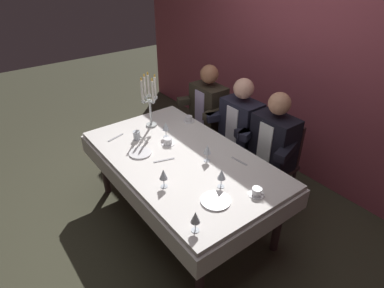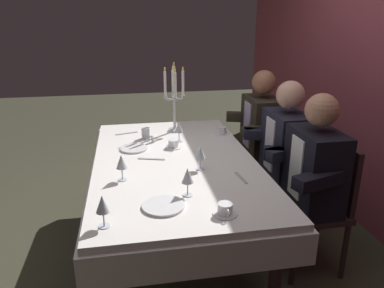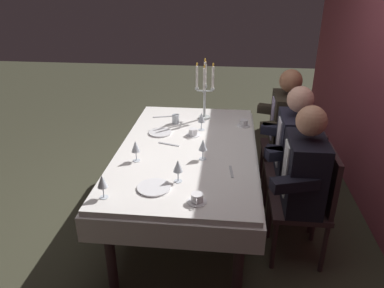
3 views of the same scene
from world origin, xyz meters
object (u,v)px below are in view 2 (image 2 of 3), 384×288
(seated_diner_0, at_px, (262,126))
(seated_diner_1, at_px, (287,146))
(wine_glass_4, at_px, (103,205))
(coffee_cup_2, at_px, (225,210))
(wine_glass_3, at_px, (121,163))
(seated_diner_2, at_px, (316,170))
(wine_glass_1, at_px, (179,128))
(dinner_plate_0, at_px, (134,149))
(water_tumbler_0, at_px, (146,133))
(wine_glass_2, at_px, (187,177))
(candelabra, at_px, (174,99))
(dinner_plate_1, at_px, (163,206))
(dining_table, at_px, (175,175))
(coffee_cup_1, at_px, (222,131))
(coffee_cup_0, at_px, (173,144))
(wine_glass_0, at_px, (200,153))

(seated_diner_0, height_order, seated_diner_1, same)
(wine_glass_4, distance_m, coffee_cup_2, 0.60)
(seated_diner_0, bearing_deg, wine_glass_3, -52.50)
(seated_diner_1, relative_size, seated_diner_2, 1.00)
(wine_glass_1, distance_m, coffee_cup_2, 1.16)
(dinner_plate_0, relative_size, water_tumbler_0, 2.36)
(wine_glass_2, xyz_separation_m, wine_glass_4, (0.25, -0.44, 0.00))
(wine_glass_1, height_order, seated_diner_1, seated_diner_1)
(seated_diner_0, bearing_deg, candelabra, -89.03)
(dinner_plate_1, relative_size, coffee_cup_2, 1.71)
(dinner_plate_1, bearing_deg, wine_glass_1, 167.23)
(dining_table, relative_size, coffee_cup_1, 14.70)
(wine_glass_3, bearing_deg, dining_table, 127.53)
(wine_glass_3, xyz_separation_m, coffee_cup_2, (0.51, 0.51, -0.09))
(dinner_plate_0, height_order, seated_diner_0, seated_diner_0)
(wine_glass_4, relative_size, coffee_cup_0, 1.24)
(coffee_cup_2, relative_size, seated_diner_1, 0.11)
(wine_glass_4, height_order, coffee_cup_2, wine_glass_4)
(wine_glass_0, xyz_separation_m, seated_diner_2, (0.13, 0.74, -0.12))
(dinner_plate_0, bearing_deg, water_tumbler_0, 157.54)
(dinner_plate_0, height_order, coffee_cup_1, coffee_cup_1)
(water_tumbler_0, height_order, coffee_cup_0, water_tumbler_0)
(candelabra, height_order, seated_diner_1, candelabra)
(dinner_plate_1, bearing_deg, water_tumbler_0, -178.90)
(candelabra, distance_m, water_tumbler_0, 0.38)
(candelabra, bearing_deg, dining_table, -7.67)
(coffee_cup_0, bearing_deg, wine_glass_0, 15.07)
(seated_diner_1, bearing_deg, coffee_cup_2, -38.67)
(candelabra, bearing_deg, water_tumbler_0, -58.46)
(wine_glass_2, bearing_deg, candelabra, 175.59)
(wine_glass_4, distance_m, coffee_cup_1, 1.59)
(candelabra, distance_m, dinner_plate_0, 0.61)
(wine_glass_1, xyz_separation_m, coffee_cup_1, (-0.13, 0.38, -0.09))
(wine_glass_2, distance_m, coffee_cup_1, 1.16)
(dinner_plate_1, bearing_deg, wine_glass_4, -64.79)
(seated_diner_2, bearing_deg, coffee_cup_2, -58.02)
(seated_diner_0, bearing_deg, wine_glass_2, -36.04)
(seated_diner_1, distance_m, seated_diner_2, 0.46)
(dinner_plate_1, distance_m, water_tumbler_0, 1.16)
(dining_table, xyz_separation_m, dinner_plate_0, (-0.26, -0.27, 0.13))
(dining_table, relative_size, wine_glass_0, 11.83)
(dinner_plate_0, distance_m, wine_glass_3, 0.55)
(wine_glass_1, relative_size, wine_glass_2, 1.00)
(wine_glass_3, relative_size, seated_diner_2, 0.13)
(coffee_cup_2, distance_m, seated_diner_2, 0.87)
(dining_table, xyz_separation_m, candelabra, (-0.67, 0.09, 0.40))
(wine_glass_0, bearing_deg, seated_diner_2, 80.31)
(wine_glass_3, distance_m, coffee_cup_1, 1.14)
(wine_glass_3, bearing_deg, candelabra, 154.59)
(seated_diner_1, bearing_deg, dinner_plate_1, -52.74)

